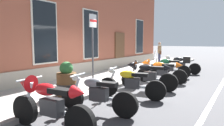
{
  "coord_description": "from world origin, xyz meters",
  "views": [
    {
      "loc": [
        -6.86,
        -3.93,
        1.74
      ],
      "look_at": [
        -0.2,
        0.43,
        0.9
      ],
      "focal_mm": 32.78,
      "sensor_mm": 36.0,
      "label": 1
    }
  ],
  "objects": [
    {
      "name": "pedestrian_tan_coat",
      "position": [
        7.29,
        1.25,
        1.0
      ],
      "size": [
        0.6,
        0.43,
        1.58
      ],
      "color": "#2D3351",
      "rests_on": "sidewalk"
    },
    {
      "name": "ground_plane",
      "position": [
        0.0,
        0.0,
        0.0
      ],
      "size": [
        140.0,
        140.0,
        0.0
      ],
      "primitive_type": "plane",
      "color": "#38383A"
    },
    {
      "name": "motorcycle_orange_sport",
      "position": [
        1.36,
        -0.93,
        0.55
      ],
      "size": [
        0.66,
        2.07,
        1.01
      ],
      "color": "black",
      "rests_on": "ground_plane"
    },
    {
      "name": "lane_stripe",
      "position": [
        0.0,
        -3.2,
        0.0
      ],
      "size": [
        26.18,
        0.12,
        0.01
      ],
      "primitive_type": "cube",
      "color": "silver",
      "rests_on": "ground_plane"
    },
    {
      "name": "motorcycle_black_naked",
      "position": [
        4.26,
        -0.99,
        0.48
      ],
      "size": [
        0.88,
        2.04,
        0.97
      ],
      "color": "black",
      "rests_on": "ground_plane"
    },
    {
      "name": "parking_sign",
      "position": [
        -1.3,
        0.5,
        1.78
      ],
      "size": [
        0.36,
        0.07,
        2.57
      ],
      "color": "#4C4C51",
      "rests_on": "sidewalk"
    },
    {
      "name": "motorcycle_yellow_naked",
      "position": [
        -1.43,
        -1.04,
        0.47
      ],
      "size": [
        0.74,
        2.07,
        0.94
      ],
      "color": "black",
      "rests_on": "ground_plane"
    },
    {
      "name": "sidewalk",
      "position": [
        0.0,
        1.42,
        0.06
      ],
      "size": [
        26.18,
        2.83,
        0.12
      ],
      "primitive_type": "cube",
      "color": "gray",
      "rests_on": "ground_plane"
    },
    {
      "name": "motorcycle_black_sport",
      "position": [
        -0.12,
        -1.0,
        0.57
      ],
      "size": [
        0.65,
        2.03,
        1.06
      ],
      "color": "black",
      "rests_on": "ground_plane"
    },
    {
      "name": "barrel_planter",
      "position": [
        -2.54,
        0.53,
        0.56
      ],
      "size": [
        0.62,
        0.62,
        1.02
      ],
      "color": "brown",
      "rests_on": "sidewalk"
    },
    {
      "name": "motorcycle_grey_naked",
      "position": [
        -3.02,
        -0.96,
        0.47
      ],
      "size": [
        0.63,
        2.06,
        0.93
      ],
      "color": "black",
      "rests_on": "ground_plane"
    },
    {
      "name": "motorcycle_red_sport",
      "position": [
        -4.32,
        -0.75,
        0.58
      ],
      "size": [
        0.62,
        2.06,
        1.07
      ],
      "color": "black",
      "rests_on": "ground_plane"
    },
    {
      "name": "motorcycle_green_touring",
      "position": [
        2.84,
        -0.95,
        0.56
      ],
      "size": [
        0.8,
        2.08,
        1.33
      ],
      "color": "black",
      "rests_on": "ground_plane"
    }
  ]
}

